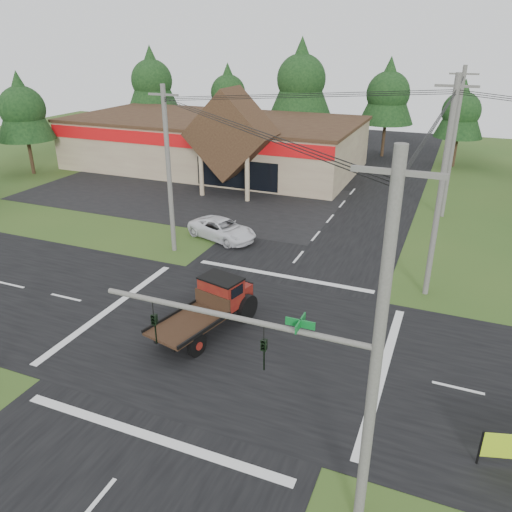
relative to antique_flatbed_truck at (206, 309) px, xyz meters
The scene contains 18 objects.
ground 1.84m from the antique_flatbed_truck, ahead, with size 120.00×120.00×0.00m, color #2E4F1C.
road_ns 1.83m from the antique_flatbed_truck, ahead, with size 12.00×120.00×0.02m, color black.
road_ew 1.83m from the antique_flatbed_truck, ahead, with size 120.00×12.00×0.02m, color black.
parking_apron 22.94m from the antique_flatbed_truck, 123.50° to the left, with size 28.00×14.00×0.02m, color black.
cvs_building 32.99m from the antique_flatbed_truck, 115.81° to the left, with size 30.40×18.20×9.19m.
traffic_signal_mast 10.79m from the antique_flatbed_truck, 45.88° to the right, with size 8.12×0.24×7.00m.
utility_pole_nr 12.36m from the antique_flatbed_truck, 39.88° to the right, with size 2.00×0.30×11.00m.
utility_pole_nw 11.27m from the antique_flatbed_truck, 129.35° to the left, with size 2.00×0.30×10.50m.
utility_pole_ne 13.22m from the antique_flatbed_truck, 40.87° to the left, with size 2.00×0.30×11.50m.
utility_pole_n 24.42m from the antique_flatbed_truck, 67.05° to the left, with size 2.00×0.30×11.20m.
tree_row_a 49.75m from the antique_flatbed_truck, 125.54° to the left, with size 6.72×6.72×12.12m.
tree_row_b 46.37m from the antique_flatbed_truck, 113.88° to the left, with size 5.60×5.60×10.10m.
tree_row_c 42.66m from the antique_flatbed_truck, 101.87° to the left, with size 7.28×7.28×13.13m.
tree_row_d 42.57m from the antique_flatbed_truck, 88.15° to the left, with size 6.16×6.16×11.11m.
tree_row_e 41.46m from the antique_flatbed_truck, 76.86° to the left, with size 5.04×5.04×9.09m.
tree_side_w 37.05m from the antique_flatbed_truck, 146.74° to the left, with size 5.60×5.60×10.10m.
antique_flatbed_truck is the anchor object (origin of this frame).
white_pickup 12.06m from the antique_flatbed_truck, 112.25° to the left, with size 2.35×5.10×1.42m, color white.
Camera 1 is at (8.65, -18.12, 13.00)m, focal length 35.00 mm.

